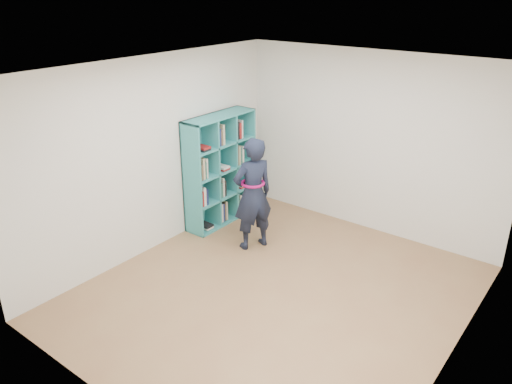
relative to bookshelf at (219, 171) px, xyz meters
The scene contains 9 objects.
floor 2.29m from the bookshelf, 30.83° to the right, with size 4.50×4.50×0.00m, color #8D6040.
ceiling 2.79m from the bookshelf, 30.83° to the right, with size 4.50×4.50×0.00m, color white.
wall_left 1.21m from the bookshelf, 98.50° to the right, with size 0.02×4.50×2.60m, color silver.
wall_right 4.02m from the bookshelf, 15.94° to the right, with size 0.02×4.50×2.60m, color silver.
wall_back 2.22m from the bookshelf, 32.15° to the left, with size 4.00×0.02×2.60m, color silver.
wall_front 3.85m from the bookshelf, 61.24° to the right, with size 4.00×0.02×2.60m, color silver.
bookshelf is the anchor object (origin of this frame).
person 0.99m from the bookshelf, 21.22° to the right, with size 0.58×0.68×1.57m.
smartphone 0.85m from the bookshelf, 14.37° to the right, with size 0.04×0.09×0.14m.
Camera 1 is at (2.86, -4.12, 3.41)m, focal length 35.00 mm.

